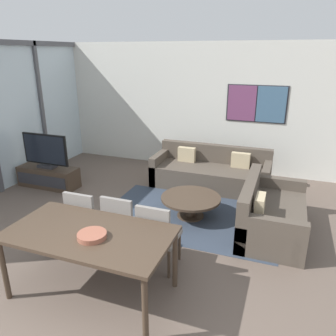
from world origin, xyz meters
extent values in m
cube|color=silver|center=(0.00, 5.59, 1.40)|extent=(7.85, 0.06, 2.80)
cube|color=#2D2D33|center=(1.05, 5.55, 1.55)|extent=(1.25, 0.01, 0.78)
cube|color=#753D66|center=(0.75, 5.55, 1.55)|extent=(0.58, 0.02, 0.74)
cube|color=#426684|center=(1.35, 5.55, 1.55)|extent=(0.58, 0.02, 0.74)
cube|color=#515156|center=(-3.39, 4.19, 1.40)|extent=(0.07, 0.08, 2.80)
cube|color=#333D4C|center=(0.38, 3.09, 0.00)|extent=(2.88, 1.82, 0.01)
cube|color=#423326|center=(-2.69, 3.34, 0.20)|extent=(1.23, 0.43, 0.41)
cube|color=#2D2D33|center=(-2.69, 3.12, 0.20)|extent=(1.13, 0.01, 0.22)
cube|color=#2D2D33|center=(-2.69, 3.34, 0.43)|extent=(0.36, 0.20, 0.05)
cube|color=#2D2D33|center=(-2.69, 3.34, 0.50)|extent=(0.06, 0.03, 0.08)
cube|color=black|center=(-2.69, 3.34, 0.78)|extent=(1.00, 0.04, 0.61)
cube|color=black|center=(-2.69, 3.32, 0.78)|extent=(0.93, 0.01, 0.55)
cube|color=#51473D|center=(0.38, 4.44, 0.21)|extent=(2.30, 0.90, 0.42)
cube|color=#51473D|center=(0.38, 4.81, 0.39)|extent=(2.30, 0.16, 0.79)
cube|color=#51473D|center=(-0.70, 4.44, 0.30)|extent=(0.14, 0.90, 0.60)
cube|color=#51473D|center=(1.45, 4.44, 0.30)|extent=(0.14, 0.90, 0.60)
cube|color=#C6B289|center=(-0.18, 4.63, 0.57)|extent=(0.36, 0.12, 0.30)
cube|color=#C6B289|center=(0.93, 4.63, 0.57)|extent=(0.36, 0.12, 0.30)
cube|color=#51473D|center=(1.67, 3.06, 0.21)|extent=(0.90, 1.65, 0.42)
cube|color=#51473D|center=(1.31, 3.06, 0.39)|extent=(0.16, 1.65, 0.79)
cube|color=#51473D|center=(1.67, 2.30, 0.30)|extent=(0.90, 0.14, 0.60)
cube|color=#51473D|center=(1.67, 3.81, 0.30)|extent=(0.90, 0.14, 0.60)
cube|color=#C6B289|center=(1.49, 2.68, 0.57)|extent=(0.12, 0.36, 0.30)
cylinder|color=#423326|center=(0.38, 3.09, 0.01)|extent=(0.44, 0.44, 0.03)
cylinder|color=#423326|center=(0.38, 3.09, 0.16)|extent=(0.18, 0.18, 0.31)
cylinder|color=#423326|center=(0.38, 3.09, 0.33)|extent=(0.98, 0.98, 0.04)
cube|color=#423326|center=(-0.13, 0.97, 0.76)|extent=(1.78, 0.95, 0.04)
cylinder|color=#423326|center=(-0.97, 0.56, 0.37)|extent=(0.06, 0.06, 0.74)
cylinder|color=#423326|center=(0.70, 0.56, 0.37)|extent=(0.06, 0.06, 0.74)
cylinder|color=#423326|center=(-0.97, 1.39, 0.37)|extent=(0.06, 0.06, 0.74)
cylinder|color=#423326|center=(0.70, 1.39, 0.37)|extent=(0.06, 0.06, 0.74)
cube|color=gray|center=(-0.65, 1.73, 0.42)|extent=(0.46, 0.46, 0.06)
cube|color=gray|center=(-0.65, 1.52, 0.67)|extent=(0.42, 0.05, 0.46)
cylinder|color=#423326|center=(-0.85, 1.53, 0.19)|extent=(0.04, 0.04, 0.39)
cylinder|color=#423326|center=(-0.45, 1.53, 0.19)|extent=(0.04, 0.04, 0.39)
cylinder|color=#423326|center=(-0.85, 1.93, 0.19)|extent=(0.04, 0.04, 0.39)
cylinder|color=#423326|center=(-0.45, 1.93, 0.19)|extent=(0.04, 0.04, 0.39)
cube|color=gray|center=(-0.13, 1.78, 0.42)|extent=(0.46, 0.46, 0.06)
cube|color=gray|center=(-0.13, 1.57, 0.67)|extent=(0.42, 0.05, 0.46)
cylinder|color=#423326|center=(-0.33, 1.58, 0.19)|extent=(0.04, 0.04, 0.39)
cylinder|color=#423326|center=(0.07, 1.58, 0.19)|extent=(0.04, 0.04, 0.39)
cylinder|color=#423326|center=(-0.33, 1.98, 0.19)|extent=(0.04, 0.04, 0.39)
cylinder|color=#423326|center=(0.07, 1.98, 0.19)|extent=(0.04, 0.04, 0.39)
cube|color=gray|center=(0.38, 1.70, 0.42)|extent=(0.46, 0.46, 0.06)
cube|color=gray|center=(0.38, 1.50, 0.67)|extent=(0.42, 0.05, 0.46)
cylinder|color=#423326|center=(0.18, 1.50, 0.19)|extent=(0.04, 0.04, 0.39)
cylinder|color=#423326|center=(0.58, 1.50, 0.19)|extent=(0.04, 0.04, 0.39)
cylinder|color=#423326|center=(0.18, 1.90, 0.19)|extent=(0.04, 0.04, 0.39)
cylinder|color=#423326|center=(0.58, 1.90, 0.19)|extent=(0.04, 0.04, 0.39)
cylinder|color=#995642|center=(-0.04, 0.88, 0.80)|extent=(0.30, 0.30, 0.05)
torus|color=#995642|center=(-0.04, 0.88, 0.82)|extent=(0.30, 0.30, 0.02)
camera|label=1|loc=(1.72, -1.59, 2.58)|focal=35.00mm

